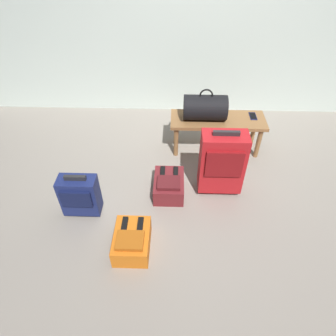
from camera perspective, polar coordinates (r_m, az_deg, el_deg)
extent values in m
plane|color=gray|center=(2.91, 6.91, -4.87)|extent=(6.60, 6.60, 0.00)
cube|color=olive|center=(3.24, 9.53, 9.03)|extent=(1.00, 0.36, 0.04)
cylinder|color=olive|center=(3.21, 1.53, 5.07)|extent=(0.05, 0.05, 0.36)
cylinder|color=olive|center=(3.33, 16.90, 4.57)|extent=(0.05, 0.05, 0.36)
cylinder|color=olive|center=(3.42, 1.58, 7.69)|extent=(0.05, 0.05, 0.36)
cylinder|color=olive|center=(3.54, 16.11, 7.15)|extent=(0.05, 0.05, 0.36)
cylinder|color=black|center=(3.14, 7.10, 11.40)|extent=(0.44, 0.26, 0.26)
torus|color=black|center=(3.07, 7.32, 13.64)|extent=(0.14, 0.02, 0.14)
cube|color=#191E4C|center=(3.34, 15.94, 9.52)|extent=(0.07, 0.14, 0.01)
cube|color=black|center=(3.34, 15.95, 9.59)|extent=(0.06, 0.13, 0.00)
cube|color=red|center=(2.73, 10.26, 1.10)|extent=(0.40, 0.21, 0.60)
cube|color=maroon|center=(2.59, 10.72, 0.63)|extent=(0.32, 0.02, 0.27)
cube|color=#262628|center=(2.54, 11.12, 6.55)|extent=(0.22, 0.03, 0.04)
cylinder|color=black|center=(2.99, 6.70, -2.60)|extent=(0.02, 0.05, 0.05)
cylinder|color=black|center=(3.03, 12.01, -2.68)|extent=(0.02, 0.05, 0.05)
cube|color=navy|center=(2.66, -16.49, -5.00)|extent=(0.32, 0.16, 0.37)
cube|color=#11183E|center=(2.57, -17.18, -5.79)|extent=(0.26, 0.02, 0.17)
cube|color=#262628|center=(2.52, -17.37, -1.81)|extent=(0.18, 0.03, 0.04)
cylinder|color=black|center=(2.88, -17.55, -6.93)|extent=(0.02, 0.05, 0.05)
cylinder|color=black|center=(2.82, -13.21, -7.18)|extent=(0.02, 0.05, 0.05)
cube|color=maroon|center=(2.84, 0.18, -3.40)|extent=(0.28, 0.38, 0.17)
cube|color=#55181C|center=(2.72, 0.14, -2.88)|extent=(0.21, 0.17, 0.04)
cube|color=black|center=(2.82, -1.05, -1.06)|extent=(0.04, 0.19, 0.02)
cube|color=black|center=(2.82, 1.50, -1.12)|extent=(0.04, 0.19, 0.02)
cube|color=orange|center=(2.46, -6.89, -13.70)|extent=(0.28, 0.38, 0.17)
cube|color=#AD5514|center=(2.34, -7.30, -13.62)|extent=(0.21, 0.17, 0.04)
cube|color=black|center=(2.44, -8.38, -11.06)|extent=(0.04, 0.19, 0.02)
cube|color=black|center=(2.42, -5.38, -11.20)|extent=(0.04, 0.19, 0.02)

